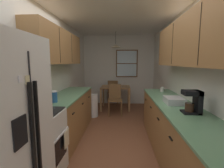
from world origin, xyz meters
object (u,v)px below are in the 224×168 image
coffee_maker (194,101)px  dining_chair_far (113,91)px  dining_table (116,90)px  dining_chair_near (115,98)px  trash_bin (93,105)px  table_serving_bowl (113,85)px  mug_spare (162,89)px  stove_range (36,146)px  dish_rack (174,100)px  storage_canister (54,97)px  microwave_over_range (21,52)px

coffee_maker → dining_chair_far: bearing=108.1°
dining_table → dining_chair_near: 0.60m
trash_bin → table_serving_bowl: bearing=60.8°
mug_spare → stove_range: bearing=-139.7°
table_serving_bowl → dining_chair_near: bearing=-81.7°
stove_range → table_serving_bowl: (0.82, 3.50, 0.32)m
trash_bin → stove_range: bearing=-96.6°
dish_rack → table_serving_bowl: 3.06m
trash_bin → coffee_maker: (1.76, -2.39, 0.73)m
trash_bin → storage_canister: bearing=-98.9°
microwave_over_range → storage_canister: size_ratio=2.95×
mug_spare → table_serving_bowl: 2.16m
dining_table → dining_chair_near: (0.01, -0.58, -0.13)m
dining_table → coffee_maker: coffee_maker is taller
microwave_over_range → coffee_maker: size_ratio=1.86×
dining_chair_near → dining_chair_far: same height
trash_bin → storage_canister: 2.06m
dining_chair_near → dining_chair_far: bearing=95.6°
dining_table → table_serving_bowl: size_ratio=4.54×
coffee_maker → mug_spare: bearing=90.8°
microwave_over_range → dining_table: bearing=73.2°
dining_table → dish_rack: size_ratio=2.82×
stove_range → microwave_over_range: (-0.11, 0.00, 1.22)m
dining_chair_far → storage_canister: (-0.81, -3.36, 0.50)m
coffee_maker → table_serving_bowl: 3.56m
storage_canister → table_serving_bowl: bearing=73.9°
dining_chair_near → table_serving_bowl: dining_chair_near is taller
dining_table → table_serving_bowl: table_serving_bowl is taller
dining_chair_far → mug_spare: 2.61m
stove_range → mug_spare: (2.04, 1.73, 0.48)m
table_serving_bowl → dish_rack: bearing=-68.1°
dining_chair_near → coffee_maker: coffee_maker is taller
dining_chair_far → trash_bin: (-0.51, -1.43, -0.17)m
coffee_maker → mug_spare: coffee_maker is taller
dining_table → trash_bin: dining_table is taller
trash_bin → table_serving_bowl: size_ratio=3.10×
dining_chair_far → dish_rack: 3.55m
dining_chair_far → coffee_maker: coffee_maker is taller
stove_range → table_serving_bowl: bearing=76.8°
mug_spare → table_serving_bowl: size_ratio=0.54×
dining_table → dish_rack: dish_rack is taller
storage_canister → mug_spare: (2.04, 1.10, -0.04)m
trash_bin → mug_spare: (1.74, -0.83, 0.62)m
stove_range → trash_bin: (0.29, 2.55, -0.14)m
trash_bin → microwave_over_range: bearing=-99.1°
stove_range → dish_rack: bearing=18.7°
trash_bin → mug_spare: 2.03m
stove_range → table_serving_bowl: stove_range is taller
storage_canister → mug_spare: bearing=28.2°
dish_rack → mug_spare: bearing=86.3°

